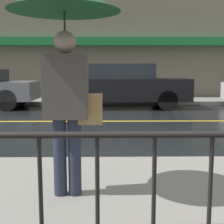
# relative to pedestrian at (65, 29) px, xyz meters

# --- Properties ---
(ground_plane) EXTENTS (80.00, 80.00, 0.00)m
(ground_plane) POSITION_rel_pedestrian_xyz_m (-0.10, 5.23, -1.77)
(ground_plane) COLOR black
(sidewalk_near) EXTENTS (28.00, 3.08, 0.13)m
(sidewalk_near) POSITION_rel_pedestrian_xyz_m (-0.10, -0.18, -1.71)
(sidewalk_near) COLOR gray
(sidewalk_near) RESTS_ON ground_plane
(sidewalk_far) EXTENTS (28.00, 2.10, 0.13)m
(sidewalk_far) POSITION_rel_pedestrian_xyz_m (-0.10, 10.16, -1.71)
(sidewalk_far) COLOR gray
(sidewalk_far) RESTS_ON ground_plane
(lane_marking) EXTENTS (25.20, 0.12, 0.01)m
(lane_marking) POSITION_rel_pedestrian_xyz_m (-0.10, 5.23, -1.77)
(lane_marking) COLOR gold
(lane_marking) RESTS_ON ground_plane
(building_storefront) EXTENTS (28.00, 0.85, 5.41)m
(building_storefront) POSITION_rel_pedestrian_xyz_m (-0.10, 11.33, 0.92)
(building_storefront) COLOR #706656
(building_storefront) RESTS_ON ground_plane
(railing_foreground) EXTENTS (12.00, 0.04, 0.95)m
(railing_foreground) POSITION_rel_pedestrian_xyz_m (-0.10, -1.47, -1.06)
(railing_foreground) COLOR black
(railing_foreground) RESTS_ON sidewalk_near
(pedestrian) EXTENTS (1.07, 1.07, 2.05)m
(pedestrian) POSITION_rel_pedestrian_xyz_m (0.00, 0.00, 0.00)
(pedestrian) COLOR #23283D
(pedestrian) RESTS_ON sidewalk_near
(car_black) EXTENTS (4.53, 1.72, 1.58)m
(car_black) POSITION_rel_pedestrian_xyz_m (0.99, 8.17, -0.97)
(car_black) COLOR black
(car_black) RESTS_ON ground_plane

